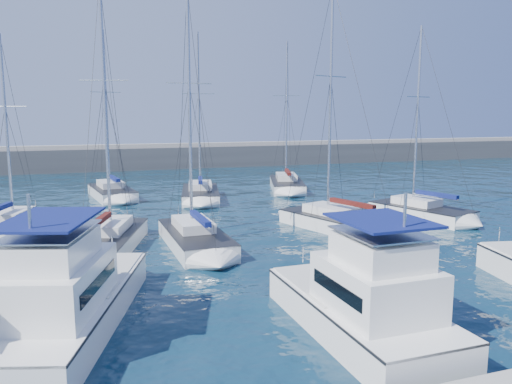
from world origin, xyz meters
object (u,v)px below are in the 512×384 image
object	(u,v)px
sailboat_back_c	(287,184)
motor_yacht_stbd_inner	(364,305)
sailboat_back_b	(200,194)
motor_yacht_port_inner	(66,301)
sailboat_mid_e	(421,212)
sailboat_mid_c	(195,238)
sailboat_back_a	(112,192)
sailboat_mid_b	(107,240)
sailboat_mid_d	(336,221)
sailboat_mid_a	(9,227)

from	to	relation	value
sailboat_back_c	motor_yacht_stbd_inner	bearing A→B (deg)	-89.97
motor_yacht_stbd_inner	sailboat_back_b	distance (m)	29.15
motor_yacht_port_inner	sailboat_back_c	bearing A→B (deg)	72.45
motor_yacht_stbd_inner	sailboat_mid_e	size ratio (longest dim) A/B	0.60
sailboat_mid_c	sailboat_back_b	size ratio (longest dim) A/B	0.99
sailboat_mid_c	sailboat_back_b	distance (m)	16.17
sailboat_back_a	sailboat_mid_e	bearing A→B (deg)	-47.38
motor_yacht_port_inner	sailboat_mid_c	size ratio (longest dim) A/B	0.74
motor_yacht_stbd_inner	sailboat_back_c	distance (m)	34.04
sailboat_mid_e	sailboat_back_a	bearing A→B (deg)	123.52
motor_yacht_port_inner	sailboat_mid_b	xyz separation A→B (m)	(1.79, 10.81, -0.61)
sailboat_mid_b	sailboat_back_b	xyz separation A→B (m)	(8.59, 14.65, -0.00)
motor_yacht_port_inner	sailboat_back_b	xyz separation A→B (m)	(10.39, 25.46, -0.61)
sailboat_back_a	sailboat_mid_b	bearing A→B (deg)	-102.21
motor_yacht_port_inner	sailboat_mid_d	bearing A→B (deg)	51.49
motor_yacht_port_inner	sailboat_back_a	bearing A→B (deg)	101.62
sailboat_mid_b	sailboat_back_c	distance (m)	25.59
motor_yacht_port_inner	sailboat_back_a	distance (m)	29.14
motor_yacht_port_inner	sailboat_back_a	size ratio (longest dim) A/B	0.72
sailboat_back_a	sailboat_back_b	distance (m)	8.26
sailboat_mid_c	motor_yacht_stbd_inner	bearing A→B (deg)	-78.31
sailboat_mid_d	sailboat_back_c	distance (m)	18.01
sailboat_mid_e	motor_yacht_stbd_inner	bearing A→B (deg)	-149.63
motor_yacht_port_inner	sailboat_mid_b	world-z (taller)	sailboat_mid_b
motor_yacht_stbd_inner	sailboat_mid_a	world-z (taller)	sailboat_mid_a
sailboat_back_c	sailboat_mid_b	bearing A→B (deg)	-117.74
motor_yacht_port_inner	sailboat_back_c	distance (m)	35.05
sailboat_mid_c	sailboat_back_a	distance (m)	19.59
sailboat_mid_d	sailboat_mid_b	bearing A→B (deg)	162.84
motor_yacht_stbd_inner	sailboat_back_a	distance (m)	33.36
sailboat_mid_a	sailboat_mid_d	distance (m)	21.01
motor_yacht_port_inner	motor_yacht_stbd_inner	world-z (taller)	same
motor_yacht_port_inner	sailboat_mid_e	size ratio (longest dim) A/B	0.78
sailboat_back_b	sailboat_mid_b	bearing A→B (deg)	-108.50
motor_yacht_port_inner	sailboat_mid_a	distance (m)	16.81
sailboat_mid_c	sailboat_back_a	xyz separation A→B (m)	(-3.68, 19.24, 0.01)
sailboat_mid_c	sailboat_back_b	world-z (taller)	sailboat_back_b
motor_yacht_port_inner	sailboat_mid_c	distance (m)	11.78
sailboat_mid_c	sailboat_back_b	bearing A→B (deg)	75.21
sailboat_mid_b	sailboat_mid_d	size ratio (longest dim) A/B	0.94
motor_yacht_port_inner	sailboat_mid_e	xyz separation A→B (m)	(23.88, 12.18, -0.61)
sailboat_mid_c	motor_yacht_port_inner	bearing A→B (deg)	-125.35
sailboat_mid_c	sailboat_back_c	xyz separation A→B (m)	(13.46, 19.00, -0.01)
motor_yacht_port_inner	sailboat_mid_d	xyz separation A→B (m)	(16.39, 11.11, -0.60)
motor_yacht_stbd_inner	sailboat_back_c	world-z (taller)	sailboat_back_c
motor_yacht_stbd_inner	sailboat_mid_b	distance (m)	16.51
sailboat_mid_e	sailboat_back_b	xyz separation A→B (m)	(-13.50, 13.28, 0.00)
motor_yacht_stbd_inner	sailboat_mid_a	size ratio (longest dim) A/B	0.66
sailboat_mid_a	sailboat_mid_e	distance (m)	28.15
sailboat_mid_c	sailboat_back_a	bearing A→B (deg)	99.59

